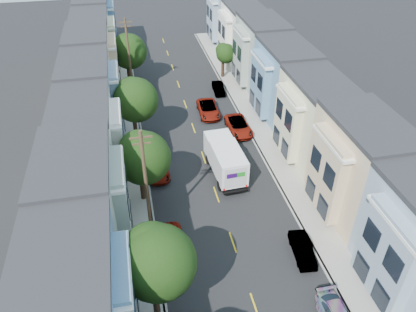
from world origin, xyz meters
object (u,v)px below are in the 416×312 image
at_px(tree_b, 157,263).
at_px(parked_right_c, 239,126).
at_px(parked_right_b, 302,250).
at_px(tree_c, 143,158).
at_px(tree_far_r, 225,54).
at_px(utility_pole_far, 129,58).
at_px(parked_left_d, 158,169).
at_px(lead_sedan, 208,109).
at_px(tree_d, 135,100).
at_px(tree_e, 128,52).
at_px(fedex_truck, 225,159).
at_px(utility_pole_near, 147,188).
at_px(parked_left_c, 172,245).
at_px(parked_right_d, 218,88).

xyz_separation_m(tree_b, parked_right_c, (11.20, 21.69, -4.72)).
bearing_deg(parked_right_b, tree_c, 146.62).
distance_m(tree_c, tree_far_r, 27.63).
relative_size(utility_pole_far, parked_left_d, 2.28).
bearing_deg(lead_sedan, tree_d, -152.57).
bearing_deg(tree_e, fedex_truck, -70.74).
bearing_deg(utility_pole_far, fedex_truck, -67.72).
bearing_deg(tree_b, tree_c, 90.00).
relative_size(tree_e, utility_pole_near, 0.71).
xyz_separation_m(utility_pole_near, lead_sedan, (8.65, 18.81, -4.44)).
xyz_separation_m(tree_far_r, parked_left_d, (-11.79, -20.86, -2.86)).
bearing_deg(fedex_truck, lead_sedan, 83.16).
relative_size(tree_d, utility_pole_near, 0.73).
bearing_deg(tree_c, utility_pole_near, -89.98).
bearing_deg(parked_right_c, parked_left_c, -122.35).
height_order(tree_b, lead_sedan, tree_b).
distance_m(tree_d, parked_right_c, 11.99).
bearing_deg(fedex_truck, parked_right_c, 62.36).
relative_size(parked_left_c, parked_right_b, 1.23).
height_order(fedex_truck, parked_left_d, fedex_truck).
height_order(tree_e, lead_sedan, tree_e).
bearing_deg(parked_right_d, parked_right_b, -86.64).
distance_m(parked_right_c, parked_right_d, 10.14).
bearing_deg(tree_c, fedex_truck, 15.45).
bearing_deg(parked_right_c, parked_right_b, -90.94).
xyz_separation_m(utility_pole_far, parked_right_c, (11.20, -11.75, -4.45)).
xyz_separation_m(tree_b, tree_c, (0.00, 12.21, -0.91)).
height_order(lead_sedan, parked_right_d, lead_sedan).
bearing_deg(utility_pole_far, utility_pole_near, -90.00).
distance_m(tree_e, parked_left_d, 21.57).
height_order(parked_left_d, parked_right_c, parked_right_c).
height_order(utility_pole_near, parked_right_c, utility_pole_near).
relative_size(tree_b, tree_far_r, 1.59).
xyz_separation_m(utility_pole_near, parked_left_c, (1.40, -1.80, -4.52)).
distance_m(lead_sedan, parked_right_b, 23.30).
distance_m(tree_b, utility_pole_near, 7.45).
relative_size(tree_d, utility_pole_far, 0.73).
bearing_deg(utility_pole_near, tree_c, 90.02).
xyz_separation_m(fedex_truck, parked_right_d, (3.39, 17.46, -1.20)).
bearing_deg(tree_c, tree_b, -90.00).
relative_size(parked_left_c, parked_left_d, 1.04).
bearing_deg(tree_far_r, parked_left_d, -119.48).
bearing_deg(tree_far_r, utility_pole_near, -114.45).
bearing_deg(parked_right_d, parked_right_c, -86.64).
height_order(tree_b, parked_left_c, tree_b).
relative_size(tree_b, utility_pole_far, 0.78).
bearing_deg(parked_left_c, tree_c, 99.80).
height_order(lead_sedan, parked_left_d, lead_sedan).
xyz_separation_m(tree_e, tree_far_r, (13.19, -0.27, -1.25)).
distance_m(parked_left_c, parked_right_b, 10.13).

